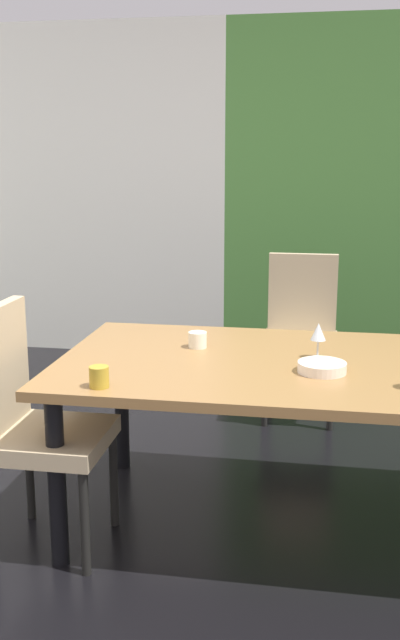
{
  "coord_description": "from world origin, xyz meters",
  "views": [
    {
      "loc": [
        0.83,
        -2.65,
        1.57
      ],
      "look_at": [
        0.31,
        0.37,
        0.85
      ],
      "focal_mm": 40.0,
      "sensor_mm": 36.0,
      "label": 1
    }
  ],
  "objects_px": {
    "cup_east": "(198,340)",
    "serving_bowl_south": "(322,367)",
    "dining_table": "(302,378)",
    "chair_head_far": "(301,327)",
    "cup_north": "(99,377)",
    "chair_left_near": "(31,416)",
    "wine_glass_west": "(318,333)"
  },
  "relations": [
    {
      "from": "cup_east",
      "to": "serving_bowl_south",
      "type": "bearing_deg",
      "value": -27.16
    },
    {
      "from": "dining_table",
      "to": "cup_east",
      "type": "bearing_deg",
      "value": 161.82
    },
    {
      "from": "chair_head_far",
      "to": "cup_north",
      "type": "distance_m",
      "value": 1.99
    },
    {
      "from": "chair_left_near",
      "to": "cup_east",
      "type": "distance_m",
      "value": 0.78
    },
    {
      "from": "dining_table",
      "to": "chair_head_far",
      "type": "relative_size",
      "value": 2.06
    },
    {
      "from": "dining_table",
      "to": "serving_bowl_south",
      "type": "relative_size",
      "value": 10.56
    },
    {
      "from": "dining_table",
      "to": "cup_north",
      "type": "distance_m",
      "value": 0.86
    },
    {
      "from": "chair_left_near",
      "to": "wine_glass_west",
      "type": "xyz_separation_m",
      "value": [
        1.11,
        0.39,
        0.29
      ]
    },
    {
      "from": "cup_north",
      "to": "serving_bowl_south",
      "type": "bearing_deg",
      "value": 21.99
    },
    {
      "from": "chair_left_near",
      "to": "chair_head_far",
      "type": "relative_size",
      "value": 1.02
    },
    {
      "from": "serving_bowl_south",
      "to": "cup_east",
      "type": "xyz_separation_m",
      "value": [
        -0.54,
        0.28,
        0.01
      ]
    },
    {
      "from": "chair_head_far",
      "to": "serving_bowl_south",
      "type": "relative_size",
      "value": 5.12
    },
    {
      "from": "chair_left_near",
      "to": "serving_bowl_south",
      "type": "bearing_deg",
      "value": 99.59
    },
    {
      "from": "chair_left_near",
      "to": "wine_glass_west",
      "type": "relative_size",
      "value": 6.65
    },
    {
      "from": "chair_head_far",
      "to": "cup_north",
      "type": "xyz_separation_m",
      "value": [
        -0.68,
        -1.85,
        0.23
      ]
    },
    {
      "from": "wine_glass_west",
      "to": "serving_bowl_south",
      "type": "distance_m",
      "value": 0.22
    },
    {
      "from": "chair_head_far",
      "to": "wine_glass_west",
      "type": "distance_m",
      "value": 1.37
    },
    {
      "from": "wine_glass_west",
      "to": "cup_east",
      "type": "height_order",
      "value": "wine_glass_west"
    },
    {
      "from": "chair_head_far",
      "to": "wine_glass_west",
      "type": "relative_size",
      "value": 6.52
    },
    {
      "from": "dining_table",
      "to": "cup_north",
      "type": "xyz_separation_m",
      "value": [
        -0.72,
        -0.45,
        0.11
      ]
    },
    {
      "from": "chair_left_near",
      "to": "serving_bowl_south",
      "type": "relative_size",
      "value": 5.23
    },
    {
      "from": "wine_glass_west",
      "to": "chair_head_far",
      "type": "bearing_deg",
      "value": 94.52
    },
    {
      "from": "wine_glass_west",
      "to": "cup_north",
      "type": "bearing_deg",
      "value": -146.16
    },
    {
      "from": "chair_head_far",
      "to": "cup_north",
      "type": "height_order",
      "value": "chair_head_far"
    },
    {
      "from": "wine_glass_west",
      "to": "cup_north",
      "type": "height_order",
      "value": "wine_glass_west"
    },
    {
      "from": "dining_table",
      "to": "serving_bowl_south",
      "type": "distance_m",
      "value": 0.17
    },
    {
      "from": "dining_table",
      "to": "cup_east",
      "type": "xyz_separation_m",
      "value": [
        -0.46,
        0.15,
        0.1
      ]
    },
    {
      "from": "serving_bowl_south",
      "to": "cup_north",
      "type": "distance_m",
      "value": 0.86
    },
    {
      "from": "chair_left_near",
      "to": "cup_north",
      "type": "xyz_separation_m",
      "value": [
        0.33,
        -0.13,
        0.22
      ]
    },
    {
      "from": "wine_glass_west",
      "to": "chair_left_near",
      "type": "bearing_deg",
      "value": -160.58
    },
    {
      "from": "dining_table",
      "to": "wine_glass_west",
      "type": "bearing_deg",
      "value": 52.11
    },
    {
      "from": "chair_left_near",
      "to": "cup_north",
      "type": "height_order",
      "value": "chair_left_near"
    }
  ]
}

